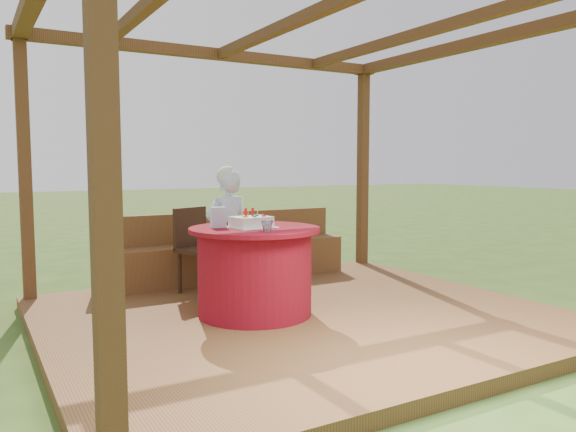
# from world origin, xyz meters

# --- Properties ---
(ground) EXTENTS (60.00, 60.00, 0.00)m
(ground) POSITION_xyz_m (0.00, 0.00, 0.00)
(ground) COLOR #33501A
(ground) RESTS_ON ground
(deck) EXTENTS (4.50, 4.00, 0.12)m
(deck) POSITION_xyz_m (0.00, 0.00, 0.06)
(deck) COLOR brown
(deck) RESTS_ON ground
(pergola) EXTENTS (4.50, 4.00, 2.72)m
(pergola) POSITION_xyz_m (0.00, 0.00, 2.41)
(pergola) COLOR brown
(pergola) RESTS_ON deck
(bench) EXTENTS (3.00, 0.42, 0.80)m
(bench) POSITION_xyz_m (0.00, 1.72, 0.38)
(bench) COLOR brown
(bench) RESTS_ON deck
(table) EXTENTS (1.19, 1.19, 0.80)m
(table) POSITION_xyz_m (-0.40, 0.16, 0.53)
(table) COLOR maroon
(table) RESTS_ON deck
(chair) EXTENTS (0.60, 0.60, 0.91)m
(chair) POSITION_xyz_m (-0.51, 1.31, 0.63)
(chair) COLOR #341D10
(chair) RESTS_ON deck
(elderly_woman) EXTENTS (0.51, 0.36, 1.36)m
(elderly_woman) POSITION_xyz_m (-0.36, 0.86, 0.80)
(elderly_woman) COLOR #ABDCFF
(elderly_woman) RESTS_ON deck
(birthday_cake) EXTENTS (0.41, 0.41, 0.17)m
(birthday_cake) POSITION_xyz_m (-0.43, 0.16, 0.97)
(birthday_cake) COLOR white
(birthday_cake) RESTS_ON table
(gift_bag) EXTENTS (0.14, 0.10, 0.19)m
(gift_bag) POSITION_xyz_m (-0.70, 0.30, 1.02)
(gift_bag) COLOR #EA97D8
(gift_bag) RESTS_ON table
(drinking_glass) EXTENTS (0.11, 0.11, 0.09)m
(drinking_glass) POSITION_xyz_m (-0.46, -0.20, 0.97)
(drinking_glass) COLOR white
(drinking_glass) RESTS_ON table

